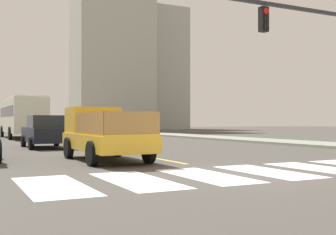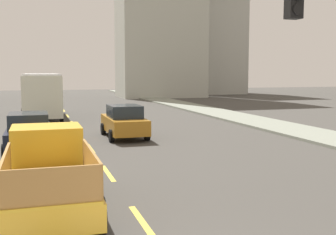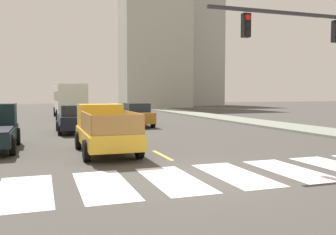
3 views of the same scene
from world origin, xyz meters
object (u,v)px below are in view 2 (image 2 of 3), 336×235
at_px(sedan_near_left, 124,121).
at_px(pickup_stakebed, 48,173).
at_px(city_bus, 41,92).
at_px(sedan_far, 29,133).

bearing_deg(sedan_near_left, pickup_stakebed, -111.27).
xyz_separation_m(city_bus, sedan_near_left, (4.03, -11.06, -1.09)).
distance_m(pickup_stakebed, city_bus, 22.15).
xyz_separation_m(sedan_near_left, sedan_far, (-4.71, -2.98, 0.00)).
distance_m(city_bus, sedan_near_left, 11.82).
relative_size(pickup_stakebed, city_bus, 0.48).
relative_size(city_bus, sedan_far, 2.45).
bearing_deg(city_bus, sedan_far, -94.77).
bearing_deg(pickup_stakebed, sedan_near_left, 71.05).
height_order(city_bus, sedan_far, city_bus).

